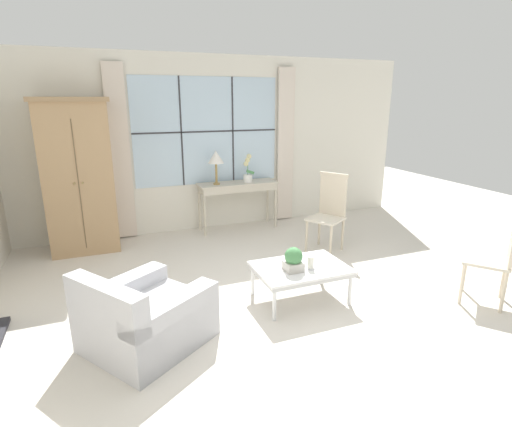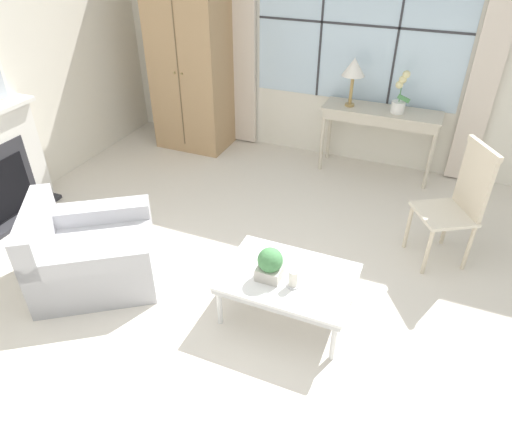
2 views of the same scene
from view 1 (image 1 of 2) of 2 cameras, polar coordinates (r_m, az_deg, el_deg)
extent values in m
plane|color=silver|center=(4.33, 4.34, -13.30)|extent=(14.00, 14.00, 0.00)
cube|color=silver|center=(6.67, -6.95, 9.74)|extent=(7.20, 0.06, 2.80)
cube|color=silver|center=(6.62, -6.94, 11.55)|extent=(2.37, 0.01, 1.69)
cube|color=#2D2D33|center=(6.51, -10.62, 11.33)|extent=(0.02, 0.02, 1.69)
cube|color=#2D2D33|center=(6.73, -3.34, 11.71)|extent=(0.02, 0.02, 1.69)
cube|color=#2D2D33|center=(6.61, -6.92, 11.54)|extent=(2.37, 0.02, 0.02)
cube|color=beige|center=(6.39, -18.85, 8.06)|extent=(0.30, 0.06, 2.61)
cube|color=beige|center=(7.08, 4.20, 9.57)|extent=(0.30, 0.06, 2.61)
cube|color=tan|center=(6.12, -23.94, 4.54)|extent=(0.90, 0.62, 2.09)
cube|color=#977752|center=(6.03, -25.12, 14.57)|extent=(0.98, 0.68, 0.06)
cube|color=brown|center=(5.82, -23.97, 3.59)|extent=(0.01, 0.01, 1.75)
sphere|color=#997F4C|center=(5.81, -24.51, 3.92)|extent=(0.03, 0.03, 0.03)
sphere|color=#997F4C|center=(5.81, -23.53, 4.03)|extent=(0.03, 0.03, 0.03)
cube|color=beige|center=(6.60, -2.62, 4.32)|extent=(1.31, 0.42, 0.03)
cube|color=beige|center=(6.61, -2.62, 3.77)|extent=(1.26, 0.40, 0.10)
cylinder|color=beige|center=(6.37, -7.32, 0.09)|extent=(0.04, 0.04, 0.76)
cylinder|color=beige|center=(6.76, 2.82, 1.14)|extent=(0.04, 0.04, 0.76)
cylinder|color=beige|center=(6.68, -8.04, 0.83)|extent=(0.04, 0.04, 0.76)
cylinder|color=beige|center=(7.06, 1.69, 1.80)|extent=(0.04, 0.04, 0.76)
cylinder|color=#9E7F47|center=(6.47, -5.65, 4.26)|extent=(0.11, 0.11, 0.02)
cylinder|color=#9E7F47|center=(6.43, -5.69, 5.76)|extent=(0.04, 0.04, 0.32)
cone|color=white|center=(6.39, -5.76, 8.05)|extent=(0.26, 0.26, 0.20)
cylinder|color=white|center=(6.61, -1.18, 5.04)|extent=(0.15, 0.15, 0.13)
cylinder|color=#47844C|center=(6.57, -1.19, 6.98)|extent=(0.01, 0.01, 0.33)
cube|color=#47844C|center=(6.61, -0.82, 5.95)|extent=(0.14, 0.02, 0.09)
sphere|color=beige|center=(6.57, -1.44, 7.12)|extent=(0.08, 0.08, 0.08)
sphere|color=beige|center=(6.57, -1.23, 7.65)|extent=(0.08, 0.08, 0.08)
sphere|color=beige|center=(6.57, -1.01, 8.17)|extent=(0.08, 0.08, 0.08)
cube|color=#B2B2B7|center=(3.82, -15.15, -14.90)|extent=(1.27, 1.25, 0.39)
cube|color=#B2B2B7|center=(3.44, -20.69, -12.08)|extent=(0.62, 0.81, 0.35)
cube|color=#B2B2B7|center=(4.01, -18.42, -12.40)|extent=(0.90, 0.70, 0.53)
cube|color=#B2B2B7|center=(3.56, -11.59, -15.72)|extent=(0.90, 0.70, 0.53)
cube|color=beige|center=(5.74, 9.91, -0.77)|extent=(0.61, 0.61, 0.03)
cube|color=beige|center=(5.84, 10.95, 2.52)|extent=(0.24, 0.36, 0.57)
cube|color=beige|center=(5.78, 11.11, 5.47)|extent=(0.26, 0.39, 0.05)
cylinder|color=beige|center=(5.58, 10.62, -4.00)|extent=(0.04, 0.04, 0.47)
cylinder|color=beige|center=(5.75, 7.23, -3.25)|extent=(0.04, 0.04, 0.47)
cylinder|color=beige|center=(5.91, 12.28, -2.96)|extent=(0.04, 0.04, 0.47)
cylinder|color=beige|center=(6.06, 9.02, -2.29)|extent=(0.04, 0.04, 0.47)
cube|color=beige|center=(4.91, 30.07, -5.84)|extent=(0.62, 0.62, 0.03)
cylinder|color=beige|center=(4.82, 27.35, -8.97)|extent=(0.04, 0.04, 0.46)
cylinder|color=beige|center=(5.17, 27.64, -7.34)|extent=(0.04, 0.04, 0.46)
cylinder|color=beige|center=(4.83, 31.87, -9.59)|extent=(0.04, 0.04, 0.46)
cylinder|color=beige|center=(5.18, 31.85, -7.92)|extent=(0.04, 0.04, 0.46)
cube|color=silver|center=(4.35, 6.40, -7.65)|extent=(0.98, 0.69, 0.03)
cube|color=beige|center=(4.37, 6.39, -8.04)|extent=(0.96, 0.68, 0.04)
cylinder|color=silver|center=(4.02, 2.63, -12.75)|extent=(0.04, 0.04, 0.37)
cylinder|color=silver|center=(4.42, 13.28, -10.40)|extent=(0.04, 0.04, 0.37)
cylinder|color=silver|center=(4.51, -0.48, -9.39)|extent=(0.04, 0.04, 0.37)
cylinder|color=silver|center=(4.87, 9.32, -7.63)|extent=(0.04, 0.04, 0.37)
cube|color=#BCB7AD|center=(4.22, 5.35, -7.50)|extent=(0.18, 0.18, 0.10)
sphere|color=#47844C|center=(4.18, 5.39, -6.09)|extent=(0.19, 0.19, 0.19)
cylinder|color=silver|center=(4.30, 7.79, -7.75)|extent=(0.09, 0.09, 0.01)
cylinder|color=silver|center=(4.27, 7.83, -6.90)|extent=(0.07, 0.07, 0.13)
cylinder|color=black|center=(4.24, 7.86, -6.03)|extent=(0.00, 0.00, 0.01)
camera|label=2|loc=(2.91, 50.81, 21.45)|focal=32.00mm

